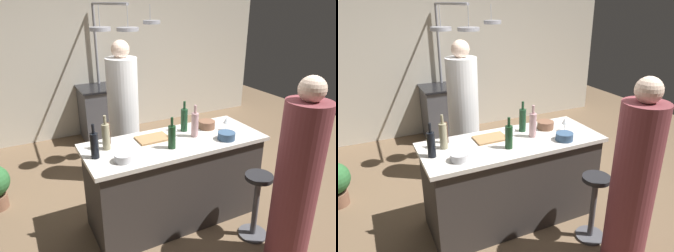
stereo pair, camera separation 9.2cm
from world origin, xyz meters
The scene contains 20 objects.
ground_plane centered at (0.00, 0.00, 0.00)m, with size 9.00×9.00×0.00m, color brown.
back_wall centered at (0.00, 2.85, 1.30)m, with size 6.40×0.16×2.60m, color beige.
kitchen_island centered at (0.00, 0.00, 0.45)m, with size 1.80×0.72×0.90m.
stove_range centered at (0.00, 2.45, 0.45)m, with size 0.80×0.64×0.89m.
chef centered at (-0.16, 1.04, 0.82)m, with size 0.37×0.37×1.77m.
bar_stool_right centered at (0.55, -0.62, 0.38)m, with size 0.28×0.28×0.68m.
guest_right centered at (0.59, -1.00, 0.78)m, with size 0.36×0.36×1.68m.
overhead_pot_rack centered at (0.00, 1.79, 1.69)m, with size 0.89×1.56×2.17m.
cutting_board centered at (-0.18, 0.13, 0.91)m, with size 0.32×0.22×0.02m, color #997047.
pepper_mill centered at (-0.60, 0.23, 1.01)m, with size 0.05×0.05×0.21m, color #382319.
wine_bottle_green centered at (0.20, 0.18, 1.03)m, with size 0.07×0.07×0.33m.
wine_bottle_white centered at (-0.66, 0.12, 1.03)m, with size 0.07×0.07×0.33m.
wine_bottle_rose centered at (0.23, 0.00, 1.03)m, with size 0.07×0.07×0.33m.
wine_bottle_dark centered at (-0.80, -0.01, 1.02)m, with size 0.07×0.07×0.31m.
wine_bottle_red centered at (-0.11, -0.14, 1.02)m, with size 0.07×0.07×0.30m.
wine_glass_near_left_guest centered at (0.61, -0.01, 1.01)m, with size 0.07×0.07×0.15m.
wine_glass_by_chef centered at (0.02, 0.06, 1.01)m, with size 0.07×0.07×0.15m.
mixing_bowl_wooden centered at (0.46, 0.13, 0.94)m, with size 0.18×0.18×0.08m, color brown.
mixing_bowl_steel centered at (-0.60, -0.18, 0.93)m, with size 0.16×0.16×0.07m, color #B7B7BC.
mixing_bowl_blue centered at (0.46, -0.21, 0.94)m, with size 0.17×0.17×0.08m, color #334C6B.
Camera 1 is at (-1.37, -2.51, 2.17)m, focal length 33.92 mm.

